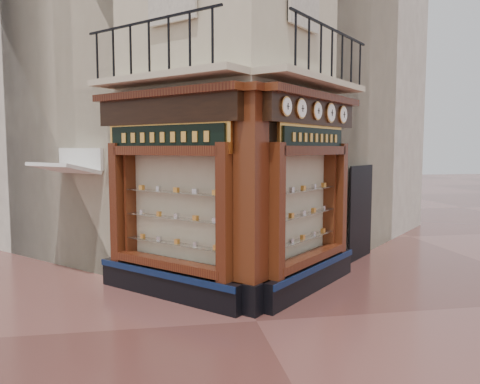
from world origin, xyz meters
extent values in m
plane|color=#512B26|center=(0.00, 0.00, 0.00)|extent=(80.00, 80.00, 0.00)
cube|color=beige|center=(0.00, 6.16, 6.00)|extent=(11.31, 11.31, 12.00)
cube|color=beige|center=(-2.47, 8.63, 5.50)|extent=(11.31, 11.31, 11.00)
cube|color=beige|center=(2.47, 8.63, 5.50)|extent=(11.31, 11.31, 11.00)
cube|color=black|center=(-1.44, 1.54, 0.28)|extent=(2.72, 2.72, 0.55)
cube|color=#0B193A|center=(-1.57, 1.41, 0.49)|extent=(2.50, 2.50, 0.12)
cube|color=#3C130B|center=(-0.45, 0.55, 1.77)|extent=(0.37, 0.37, 2.45)
cube|color=#3C130B|center=(-2.43, 2.53, 1.77)|extent=(0.37, 0.37, 2.45)
cube|color=#F8EDBC|center=(-1.20, 1.77, 1.75)|extent=(1.80, 1.80, 2.10)
cube|color=black|center=(-1.42, 1.55, 3.60)|extent=(2.69, 2.69, 0.50)
cube|color=#3C130B|center=(-1.47, 1.50, 3.91)|extent=(2.86, 2.86, 0.14)
cube|color=black|center=(1.44, 1.54, 0.28)|extent=(2.72, 2.72, 0.55)
cube|color=#0B193A|center=(1.57, 1.41, 0.49)|extent=(2.50, 2.50, 0.12)
cube|color=#3C130B|center=(0.45, 0.55, 1.77)|extent=(0.37, 0.37, 2.45)
cube|color=#3C130B|center=(2.43, 2.53, 1.77)|extent=(0.37, 0.37, 2.45)
cube|color=#F8EDBC|center=(1.20, 1.77, 1.75)|extent=(1.80, 1.80, 2.10)
cube|color=black|center=(1.42, 1.55, 3.60)|extent=(2.69, 2.69, 0.50)
cube|color=#3C130B|center=(1.47, 1.50, 3.91)|extent=(2.86, 2.86, 0.14)
cube|color=black|center=(0.00, 0.50, 0.28)|extent=(0.78, 0.78, 0.55)
cube|color=#3C130B|center=(0.00, 0.50, 2.20)|extent=(0.64, 0.64, 3.50)
cube|color=#3C130B|center=(0.00, 0.50, 3.91)|extent=(0.85, 0.85, 0.14)
cube|color=beige|center=(-1.48, 1.49, 4.20)|extent=(2.97, 2.97, 0.12)
cube|color=black|center=(-1.72, 1.26, 5.15)|extent=(2.36, 2.36, 0.04)
cube|color=beige|center=(1.48, 1.49, 4.20)|extent=(2.97, 2.97, 0.12)
cube|color=black|center=(1.72, 1.26, 5.15)|extent=(2.36, 2.36, 0.04)
cylinder|color=#D39246|center=(0.62, 0.52, 3.62)|extent=(0.28, 0.28, 0.35)
cylinder|color=white|center=(0.64, 0.50, 3.62)|extent=(0.22, 0.22, 0.30)
cube|color=black|center=(0.65, 0.49, 3.62)|extent=(0.02, 0.02, 0.12)
cube|color=black|center=(0.65, 0.49, 3.62)|extent=(0.07, 0.07, 0.01)
cylinder|color=#D39246|center=(1.00, 0.91, 3.62)|extent=(0.30, 0.30, 0.37)
cylinder|color=white|center=(1.03, 0.89, 3.62)|extent=(0.24, 0.24, 0.32)
cube|color=black|center=(1.04, 0.88, 3.62)|extent=(0.02, 0.02, 0.12)
cube|color=black|center=(1.04, 0.88, 3.62)|extent=(0.07, 0.07, 0.01)
cylinder|color=#D39246|center=(1.48, 1.38, 3.62)|extent=(0.29, 0.29, 0.36)
cylinder|color=white|center=(1.50, 1.36, 3.62)|extent=(0.23, 0.23, 0.31)
cube|color=black|center=(1.51, 1.35, 3.62)|extent=(0.02, 0.02, 0.12)
cube|color=black|center=(1.51, 1.35, 3.62)|extent=(0.07, 0.07, 0.01)
cylinder|color=#D39246|center=(1.92, 1.82, 3.62)|extent=(0.32, 0.32, 0.41)
cylinder|color=white|center=(1.94, 1.80, 3.62)|extent=(0.26, 0.26, 0.35)
cube|color=black|center=(1.95, 1.79, 3.62)|extent=(0.02, 0.02, 0.14)
cube|color=black|center=(1.95, 1.79, 3.62)|extent=(0.08, 0.08, 0.01)
cylinder|color=#D39246|center=(2.36, 2.27, 3.62)|extent=(0.31, 0.31, 0.38)
cylinder|color=white|center=(2.39, 2.25, 3.62)|extent=(0.25, 0.25, 0.33)
cube|color=black|center=(2.40, 2.24, 3.62)|extent=(0.02, 0.02, 0.13)
cube|color=black|center=(2.40, 2.24, 3.62)|extent=(0.08, 0.08, 0.01)
cube|color=#EBA345|center=(-1.45, 1.53, 3.10)|extent=(2.23, 2.23, 0.60)
cube|color=black|center=(-1.48, 1.50, 3.10)|extent=(2.08, 2.08, 0.45)
cube|color=#EBA345|center=(1.45, 1.53, 3.10)|extent=(1.94, 1.94, 0.52)
cube|color=black|center=(1.48, 1.50, 3.10)|extent=(1.81, 1.81, 0.39)
camera|label=1|loc=(-1.56, -7.45, 2.89)|focal=35.00mm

